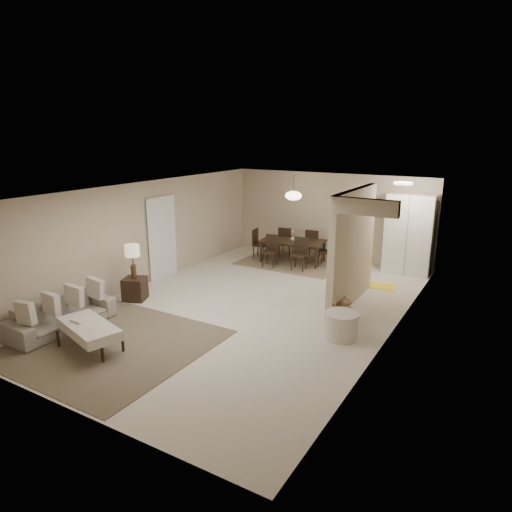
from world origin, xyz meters
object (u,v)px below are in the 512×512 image
Objects in this scene: dining_table at (292,252)px; pantry_cabinet at (409,234)px; wicker_basket at (341,317)px; sofa at (61,315)px; round_pouf at (342,326)px; ottoman_bench at (89,329)px; side_table at (135,289)px.

pantry_cabinet is at bearing 4.67° from dining_table.
wicker_basket is 4.49m from dining_table.
dining_table is (-2.78, 3.52, 0.14)m from wicker_basket.
dining_table is at bearing -14.10° from sofa.
round_pouf is (-0.09, -4.66, -0.81)m from pantry_cabinet.
wicker_basket is at bearing -56.65° from sofa.
wicker_basket is at bearing 59.69° from ottoman_bench.
sofa is at bearing -91.54° from side_table.
dining_table is (0.59, 6.67, -0.06)m from ottoman_bench.
dining_table reaches higher than ottoman_bench.
wicker_basket is (3.38, 3.15, -0.20)m from ottoman_bench.
wicker_basket is (4.52, 2.85, -0.11)m from sofa.
sofa is 1.18m from ottoman_bench.
dining_table reaches higher than side_table.
sofa is at bearing -124.45° from pantry_cabinet.
round_pouf is at bearing -62.49° from sofa.
sofa is 1.10× the size of dining_table.
sofa reaches higher than ottoman_bench.
dining_table is (-3.07, -0.63, -0.73)m from pantry_cabinet.
round_pouf is 0.55m from wicker_basket.
sofa is at bearing -147.77° from wicker_basket.
side_table is 4.68m from round_pouf.
pantry_cabinet is at bearing 86.11° from wicker_basket.
sofa is at bearing -153.61° from round_pouf.
wicker_basket is (-0.28, -4.15, -0.87)m from pantry_cabinet.
round_pouf is (3.57, 2.64, -0.14)m from ottoman_bench.
sofa is (-4.80, -7.00, -0.76)m from pantry_cabinet.
round_pouf is (4.66, 0.47, -0.01)m from side_table.
dining_table is at bearing -168.47° from pantry_cabinet.
pantry_cabinet reaches higher than round_pouf.
pantry_cabinet is 3.21m from dining_table.
dining_table is at bearing 128.31° from wicker_basket.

